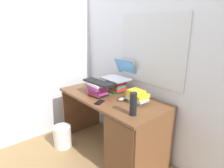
{
  "coord_description": "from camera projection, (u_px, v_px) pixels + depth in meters",
  "views": [
    {
      "loc": [
        1.68,
        -1.42,
        1.57
      ],
      "look_at": [
        0.07,
        -0.05,
        0.92
      ],
      "focal_mm": 31.38,
      "sensor_mm": 36.0,
      "label": 1
    }
  ],
  "objects": [
    {
      "name": "wall_left",
      "position": [
        69.0,
        43.0,
        2.89
      ],
      "size": [
        0.05,
        6.0,
        2.6
      ],
      "primitive_type": "cube",
      "color": "silver",
      "rests_on": "ground"
    },
    {
      "name": "mug",
      "position": [
        91.0,
        83.0,
        2.69
      ],
      "size": [
        0.13,
        0.09,
        0.1
      ],
      "color": "#265999",
      "rests_on": "desk"
    },
    {
      "name": "computer_mouse",
      "position": [
        122.0,
        99.0,
        2.21
      ],
      "size": [
        0.06,
        0.1,
        0.04
      ],
      "primitive_type": "ellipsoid",
      "color": "#A5A8AD",
      "rests_on": "desk"
    },
    {
      "name": "book_stack_side",
      "position": [
        137.0,
        96.0,
        2.13
      ],
      "size": [
        0.24,
        0.18,
        0.15
      ],
      "color": "teal",
      "rests_on": "desk"
    },
    {
      "name": "laptop",
      "position": [
        120.0,
        74.0,
        2.49
      ],
      "size": [
        0.35,
        0.35,
        0.24
      ],
      "color": "gray",
      "rests_on": "book_stack_tall"
    },
    {
      "name": "desk",
      "position": [
        130.0,
        133.0,
        2.18
      ],
      "size": [
        1.39,
        0.67,
        0.74
      ],
      "color": "brown",
      "rests_on": "ground"
    },
    {
      "name": "cell_phone",
      "position": [
        99.0,
        102.0,
        2.16
      ],
      "size": [
        0.11,
        0.15,
        0.01
      ],
      "primitive_type": "cube",
      "rotation": [
        0.0,
        0.0,
        0.4
      ],
      "color": "black",
      "rests_on": "desk"
    },
    {
      "name": "book_stack_tall",
      "position": [
        116.0,
        85.0,
        2.48
      ],
      "size": [
        0.23,
        0.19,
        0.17
      ],
      "color": "#338C4C",
      "rests_on": "desk"
    },
    {
      "name": "keyboard",
      "position": [
        98.0,
        82.0,
        2.32
      ],
      "size": [
        0.43,
        0.16,
        0.02
      ],
      "primitive_type": "cube",
      "rotation": [
        0.0,
        0.0,
        0.04
      ],
      "color": "black",
      "rests_on": "book_stack_keyboard_riser"
    },
    {
      "name": "water_bottle",
      "position": [
        133.0,
        104.0,
        1.83
      ],
      "size": [
        0.07,
        0.07,
        0.23
      ],
      "primitive_type": "cylinder",
      "color": "black",
      "rests_on": "desk"
    },
    {
      "name": "ground_plane",
      "position": [
        111.0,
        149.0,
        2.57
      ],
      "size": [
        6.0,
        6.0,
        0.0
      ],
      "primitive_type": "plane",
      "color": "#9E7A4C"
    },
    {
      "name": "wall_back",
      "position": [
        135.0,
        47.0,
        2.42
      ],
      "size": [
        6.0,
        0.06,
        2.6
      ],
      "color": "silver",
      "rests_on": "ground"
    },
    {
      "name": "book_stack_keyboard_riser",
      "position": [
        98.0,
        89.0,
        2.35
      ],
      "size": [
        0.25,
        0.2,
        0.16
      ],
      "color": "black",
      "rests_on": "desk"
    },
    {
      "name": "wastebasket",
      "position": [
        62.0,
        136.0,
        2.59
      ],
      "size": [
        0.23,
        0.23,
        0.29
      ],
      "primitive_type": "cylinder",
      "color": "silver",
      "rests_on": "ground"
    }
  ]
}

